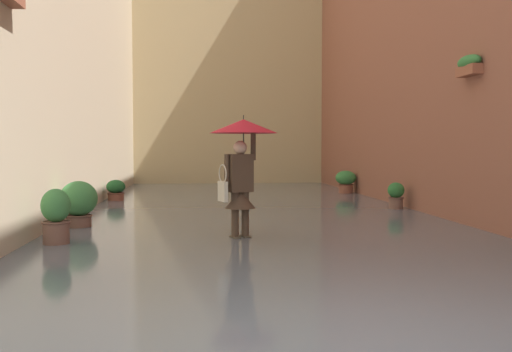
{
  "coord_description": "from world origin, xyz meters",
  "views": [
    {
      "loc": [
        1.16,
        3.97,
        1.53
      ],
      "look_at": [
        0.21,
        -5.97,
        1.03
      ],
      "focal_mm": 41.27,
      "sensor_mm": 36.0,
      "label": 1
    }
  ],
  "objects_px": {
    "person_wading": "(242,151)",
    "potted_plant_near_right": "(79,203)",
    "potted_plant_mid_right": "(116,191)",
    "potted_plant_far_left": "(396,196)",
    "potted_plant_far_right": "(56,217)",
    "potted_plant_mid_left": "(346,181)"
  },
  "relations": [
    {
      "from": "person_wading",
      "to": "potted_plant_near_right",
      "type": "relative_size",
      "value": 2.24
    },
    {
      "from": "person_wading",
      "to": "potted_plant_mid_right",
      "type": "xyz_separation_m",
      "value": [
        2.94,
        -6.81,
        -1.12
      ]
    },
    {
      "from": "potted_plant_near_right",
      "to": "potted_plant_far_left",
      "type": "height_order",
      "value": "potted_plant_near_right"
    },
    {
      "from": "potted_plant_near_right",
      "to": "potted_plant_mid_right",
      "type": "xyz_separation_m",
      "value": [
        0.08,
        -5.28,
        -0.18
      ]
    },
    {
      "from": "potted_plant_far_right",
      "to": "potted_plant_far_left",
      "type": "relative_size",
      "value": 1.3
    },
    {
      "from": "potted_plant_far_right",
      "to": "potted_plant_mid_left",
      "type": "relative_size",
      "value": 1.15
    },
    {
      "from": "potted_plant_far_left",
      "to": "potted_plant_far_right",
      "type": "bearing_deg",
      "value": 32.93
    },
    {
      "from": "potted_plant_near_right",
      "to": "potted_plant_far_left",
      "type": "distance_m",
      "value": 7.21
    },
    {
      "from": "potted_plant_far_right",
      "to": "potted_plant_near_right",
      "type": "bearing_deg",
      "value": -88.74
    },
    {
      "from": "potted_plant_mid_right",
      "to": "potted_plant_near_right",
      "type": "bearing_deg",
      "value": 90.81
    },
    {
      "from": "potted_plant_far_left",
      "to": "potted_plant_near_right",
      "type": "bearing_deg",
      "value": 20.07
    },
    {
      "from": "potted_plant_far_left",
      "to": "potted_plant_mid_right",
      "type": "distance_m",
      "value": 7.4
    },
    {
      "from": "potted_plant_far_right",
      "to": "potted_plant_far_left",
      "type": "height_order",
      "value": "potted_plant_far_right"
    },
    {
      "from": "person_wading",
      "to": "potted_plant_mid_left",
      "type": "bearing_deg",
      "value": -114.09
    },
    {
      "from": "potted_plant_near_right",
      "to": "potted_plant_mid_left",
      "type": "bearing_deg",
      "value": -133.23
    },
    {
      "from": "potted_plant_near_right",
      "to": "potted_plant_mid_right",
      "type": "distance_m",
      "value": 5.28
    },
    {
      "from": "potted_plant_near_right",
      "to": "potted_plant_far_right",
      "type": "bearing_deg",
      "value": 91.26
    },
    {
      "from": "person_wading",
      "to": "potted_plant_near_right",
      "type": "xyz_separation_m",
      "value": [
        2.86,
        -1.53,
        -0.94
      ]
    },
    {
      "from": "potted_plant_mid_left",
      "to": "potted_plant_far_right",
      "type": "bearing_deg",
      "value": 53.49
    },
    {
      "from": "potted_plant_far_right",
      "to": "potted_plant_mid_right",
      "type": "distance_m",
      "value": 7.17
    },
    {
      "from": "person_wading",
      "to": "potted_plant_far_left",
      "type": "height_order",
      "value": "person_wading"
    },
    {
      "from": "potted_plant_mid_left",
      "to": "potted_plant_mid_right",
      "type": "distance_m",
      "value": 7.1
    }
  ]
}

